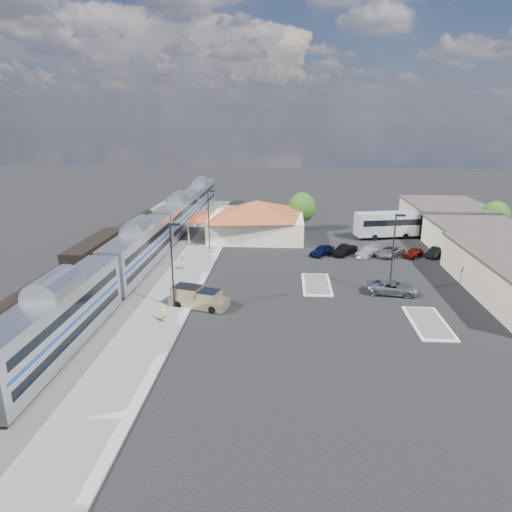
# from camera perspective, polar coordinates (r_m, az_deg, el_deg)

# --- Properties ---
(ground) EXTENTS (280.00, 280.00, 0.00)m
(ground) POSITION_cam_1_polar(r_m,az_deg,el_deg) (52.11, 3.30, -4.30)
(ground) COLOR black
(ground) RESTS_ON ground
(railbed) EXTENTS (16.00, 100.00, 0.12)m
(railbed) POSITION_cam_1_polar(r_m,az_deg,el_deg) (63.32, -15.98, -1.05)
(railbed) COLOR #4C4944
(railbed) RESTS_ON ground
(platform) EXTENTS (5.50, 92.00, 0.18)m
(platform) POSITION_cam_1_polar(r_m,az_deg,el_deg) (59.02, -8.36, -1.82)
(platform) COLOR gray
(platform) RESTS_ON ground
(passenger_train) EXTENTS (3.00, 104.00, 5.55)m
(passenger_train) POSITION_cam_1_polar(r_m,az_deg,el_deg) (58.87, -14.39, 0.61)
(passenger_train) COLOR silver
(passenger_train) RESTS_ON ground
(freight_cars) EXTENTS (2.80, 46.00, 4.00)m
(freight_cars) POSITION_cam_1_polar(r_m,az_deg,el_deg) (62.09, -19.33, 0.10)
(freight_cars) COLOR black
(freight_cars) RESTS_ON ground
(station_depot) EXTENTS (18.35, 12.24, 6.20)m
(station_depot) POSITION_cam_1_polar(r_m,az_deg,el_deg) (74.47, 0.04, 4.65)
(station_depot) COLOR beige
(station_depot) RESTS_ON ground
(buildings_east) EXTENTS (14.40, 51.40, 4.80)m
(buildings_east) POSITION_cam_1_polar(r_m,az_deg,el_deg) (70.71, 26.81, 1.47)
(buildings_east) COLOR #C6B28C
(buildings_east) RESTS_ON ground
(traffic_island_south) EXTENTS (3.30, 7.50, 0.21)m
(traffic_island_south) POSITION_cam_1_polar(r_m,az_deg,el_deg) (54.08, 7.57, -3.51)
(traffic_island_south) COLOR silver
(traffic_island_south) RESTS_ON ground
(traffic_island_north) EXTENTS (3.30, 7.50, 0.21)m
(traffic_island_north) POSITION_cam_1_polar(r_m,az_deg,el_deg) (46.75, 20.77, -7.82)
(traffic_island_north) COLOR silver
(traffic_island_north) RESTS_ON ground
(lamp_plat_s) EXTENTS (1.08, 0.25, 9.00)m
(lamp_plat_s) POSITION_cam_1_polar(r_m,az_deg,el_deg) (46.07, -10.37, -0.37)
(lamp_plat_s) COLOR black
(lamp_plat_s) RESTS_ON ground
(lamp_plat_n) EXTENTS (1.08, 0.25, 9.00)m
(lamp_plat_n) POSITION_cam_1_polar(r_m,az_deg,el_deg) (66.97, -5.87, 5.13)
(lamp_plat_n) COLOR black
(lamp_plat_n) RESTS_ON ground
(lamp_lot) EXTENTS (1.08, 0.25, 9.00)m
(lamp_lot) POSITION_cam_1_polar(r_m,az_deg,el_deg) (51.82, 16.90, 1.08)
(lamp_lot) COLOR black
(lamp_lot) RESTS_ON ground
(tree_east_c) EXTENTS (4.41, 4.41, 6.21)m
(tree_east_c) POSITION_cam_1_polar(r_m,az_deg,el_deg) (83.27, 27.75, 4.46)
(tree_east_c) COLOR #382314
(tree_east_c) RESTS_ON ground
(tree_depot) EXTENTS (4.71, 4.71, 6.63)m
(tree_depot) POSITION_cam_1_polar(r_m,az_deg,el_deg) (80.07, 5.76, 6.07)
(tree_depot) COLOR #382314
(tree_depot) RESTS_ON ground
(pickup_truck) EXTENTS (6.37, 3.76, 2.07)m
(pickup_truck) POSITION_cam_1_polar(r_m,az_deg,el_deg) (47.49, -7.12, -5.27)
(pickup_truck) COLOR tan
(pickup_truck) RESTS_ON ground
(suv) EXTENTS (5.87, 3.38, 1.54)m
(suv) POSITION_cam_1_polar(r_m,az_deg,el_deg) (52.90, 16.65, -3.79)
(suv) COLOR gray
(suv) RESTS_ON ground
(coach_bus) EXTENTS (13.52, 5.66, 4.24)m
(coach_bus) POSITION_cam_1_polar(r_m,az_deg,el_deg) (78.06, 17.03, 3.96)
(coach_bus) COLOR silver
(coach_bus) RESTS_ON ground
(person_a) EXTENTS (0.57, 0.70, 1.67)m
(person_a) POSITION_cam_1_polar(r_m,az_deg,el_deg) (44.38, -11.41, -7.05)
(person_a) COLOR gold
(person_a) RESTS_ON platform
(person_b) EXTENTS (0.73, 0.92, 1.86)m
(person_b) POSITION_cam_1_polar(r_m,az_deg,el_deg) (59.05, -9.23, -0.81)
(person_b) COLOR white
(person_b) RESTS_ON platform
(parked_car_a) EXTENTS (4.12, 4.52, 1.49)m
(parked_car_a) POSITION_cam_1_polar(r_m,az_deg,el_deg) (65.79, 8.27, 0.72)
(parked_car_a) COLOR #0B1138
(parked_car_a) RESTS_ON ground
(parked_car_b) EXTENTS (4.10, 4.49, 1.49)m
(parked_car_b) POSITION_cam_1_polar(r_m,az_deg,el_deg) (66.41, 11.00, 0.73)
(parked_car_b) COLOR black
(parked_car_b) RESTS_ON ground
(parked_car_c) EXTENTS (4.34, 4.76, 1.34)m
(parked_car_c) POSITION_cam_1_polar(r_m,az_deg,el_deg) (66.63, 13.76, 0.54)
(parked_car_c) COLOR white
(parked_car_c) RESTS_ON ground
(parked_car_d) EXTENTS (5.27, 5.61, 1.47)m
(parked_car_d) POSITION_cam_1_polar(r_m,az_deg,el_deg) (67.52, 16.39, 0.61)
(parked_car_d) COLOR gray
(parked_car_d) RESTS_ON ground
(parked_car_e) EXTENTS (3.69, 3.91, 1.31)m
(parked_car_e) POSITION_cam_1_polar(r_m,az_deg,el_deg) (68.04, 19.07, 0.41)
(parked_car_e) COLOR maroon
(parked_car_e) RESTS_ON ground
(parked_car_f) EXTENTS (3.82, 4.12, 1.38)m
(parked_car_f) POSITION_cam_1_polar(r_m,az_deg,el_deg) (69.22, 21.57, 0.45)
(parked_car_f) COLOR black
(parked_car_f) RESTS_ON ground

